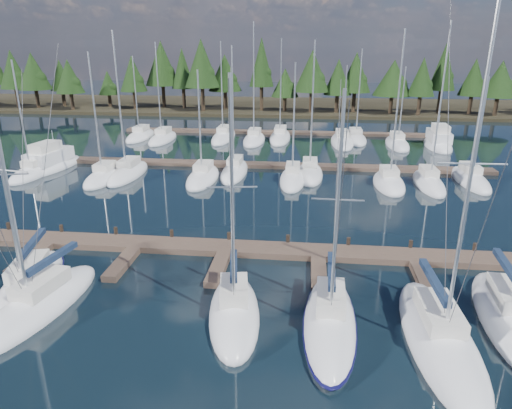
# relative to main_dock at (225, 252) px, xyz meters

# --- Properties ---
(ground) EXTENTS (260.00, 260.00, 0.00)m
(ground) POSITION_rel_main_dock_xyz_m (0.00, 12.64, -0.20)
(ground) COLOR black
(ground) RESTS_ON ground
(far_shore) EXTENTS (220.00, 30.00, 0.60)m
(far_shore) POSITION_rel_main_dock_xyz_m (0.00, 72.64, 0.10)
(far_shore) COLOR black
(far_shore) RESTS_ON ground
(main_dock) EXTENTS (44.00, 6.13, 0.90)m
(main_dock) POSITION_rel_main_dock_xyz_m (0.00, 0.00, 0.00)
(main_dock) COLOR brown
(main_dock) RESTS_ON ground
(back_docks) EXTENTS (50.00, 21.80, 0.40)m
(back_docks) POSITION_rel_main_dock_xyz_m (0.00, 32.23, -0.00)
(back_docks) COLOR brown
(back_docks) RESTS_ON ground
(front_sailboat_1) EXTENTS (5.03, 10.13, 12.48)m
(front_sailboat_1) POSITION_rel_main_dock_xyz_m (-9.94, -5.82, 0.07)
(front_sailboat_1) COLOR white
(front_sailboat_1) RESTS_ON ground
(front_sailboat_2) EXTENTS (4.17, 9.44, 13.78)m
(front_sailboat_2) POSITION_rel_main_dock_xyz_m (-8.39, -7.49, 0.08)
(front_sailboat_2) COLOR white
(front_sailboat_2) RESTS_ON ground
(front_sailboat_3) EXTENTS (3.65, 7.94, 12.65)m
(front_sailboat_3) POSITION_rel_main_dock_xyz_m (1.72, -7.00, 0.09)
(front_sailboat_3) COLOR white
(front_sailboat_3) RESTS_ON ground
(front_sailboat_4) EXTENTS (2.89, 9.41, 12.10)m
(front_sailboat_4) POSITION_rel_main_dock_xyz_m (6.43, -7.24, 0.07)
(front_sailboat_4) COLOR white
(front_sailboat_4) RESTS_ON ground
(front_sailboat_5) EXTENTS (3.15, 10.40, 15.63)m
(front_sailboat_5) POSITION_rel_main_dock_xyz_m (11.35, -8.03, 0.09)
(front_sailboat_5) COLOR white
(front_sailboat_5) RESTS_ON ground
(front_sailboat_6) EXTENTS (3.67, 9.75, 16.56)m
(front_sailboat_6) POSITION_rel_main_dock_xyz_m (15.24, -5.94, 0.10)
(front_sailboat_6) COLOR white
(front_sailboat_6) RESTS_ON ground
(back_sailboat_rows) EXTENTS (47.03, 32.12, 16.48)m
(back_sailboat_rows) POSITION_rel_main_dock_xyz_m (-0.16, 27.54, 0.06)
(back_sailboat_rows) COLOR white
(back_sailboat_rows) RESTS_ON ground
(motor_yacht_left) EXTENTS (4.55, 10.20, 4.94)m
(motor_yacht_left) POSITION_rel_main_dock_xyz_m (-22.73, 19.16, 0.33)
(motor_yacht_left) COLOR white
(motor_yacht_left) RESTS_ON ground
(motor_yacht_right) EXTENTS (3.88, 9.97, 4.90)m
(motor_yacht_right) POSITION_rel_main_dock_xyz_m (22.44, 35.85, 0.33)
(motor_yacht_right) COLOR white
(motor_yacht_right) RESTS_ON ground
(tree_line) EXTENTS (184.64, 12.08, 13.54)m
(tree_line) POSITION_rel_main_dock_xyz_m (-0.61, 62.84, 7.28)
(tree_line) COLOR black
(tree_line) RESTS_ON far_shore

